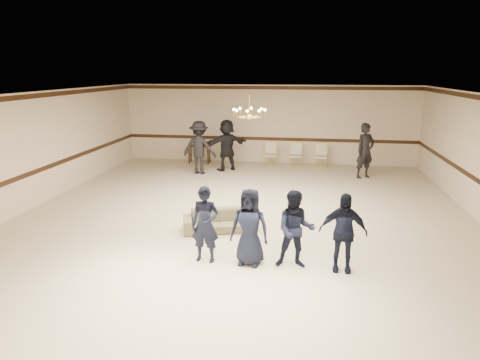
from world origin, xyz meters
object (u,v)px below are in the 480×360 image
object	(u,v)px
boy_b	(250,227)
adult_right	(365,151)
boy_c	(295,230)
adult_left	(199,148)
banquet_chair_mid	(296,156)
banquet_chair_left	(271,155)
console_table	(199,154)
settee	(219,220)
boy_d	(343,232)
banquet_chair_right	(321,156)
adult_mid	(227,145)
boy_a	(205,225)
chandelier	(249,105)

from	to	relation	value
boy_b	adult_right	xyz separation A→B (m)	(3.17, 7.50, 0.20)
boy_c	adult_left	size ratio (longest dim) A/B	0.79
banquet_chair_mid	adult_right	bearing A→B (deg)	-26.29
boy_b	banquet_chair_left	bearing A→B (deg)	98.85
console_table	boy_b	bearing A→B (deg)	-75.58
settee	adult_right	bearing A→B (deg)	37.58
boy_d	console_table	size ratio (longest dim) A/B	1.74
banquet_chair_left	banquet_chair_mid	world-z (taller)	same
boy_b	banquet_chair_right	bearing A→B (deg)	85.96
adult_left	banquet_chair_right	xyz separation A→B (m)	(4.53, 1.60, -0.51)
boy_b	adult_left	size ratio (longest dim) A/B	0.79
banquet_chair_left	adult_right	bearing A→B (deg)	-15.88
boy_b	boy_d	world-z (taller)	same
settee	banquet_chair_right	xyz separation A→B (m)	(2.66, 7.13, 0.22)
settee	banquet_chair_left	distance (m)	7.16
settee	banquet_chair_mid	world-z (taller)	banquet_chair_mid
adult_mid	console_table	bearing A→B (deg)	-73.78
boy_b	adult_left	distance (m)	7.74
banquet_chair_mid	banquet_chair_right	xyz separation A→B (m)	(1.00, 0.00, 0.00)
boy_a	boy_c	size ratio (longest dim) A/B	1.00
banquet_chair_left	chandelier	bearing A→B (deg)	-87.44
boy_c	boy_d	bearing A→B (deg)	-2.49
chandelier	adult_right	bearing A→B (deg)	47.15
banquet_chair_left	console_table	xyz separation A→B (m)	(-3.00, 0.20, -0.10)
boy_c	settee	bearing A→B (deg)	135.48
banquet_chair_mid	boy_c	bearing A→B (deg)	-87.26
adult_right	banquet_chair_left	bearing A→B (deg)	128.10
chandelier	adult_left	xyz separation A→B (m)	(-2.34, 3.64, -1.89)
boy_d	banquet_chair_left	bearing A→B (deg)	106.12
settee	banquet_chair_right	distance (m)	7.61
chandelier	settee	size ratio (longest dim) A/B	0.54
adult_right	banquet_chair_left	distance (m)	3.74
adult_left	console_table	distance (m)	1.96
boy_a	boy_b	distance (m)	0.90
boy_a	adult_left	world-z (taller)	adult_left
settee	banquet_chair_mid	bearing A→B (deg)	59.78
boy_d	adult_right	distance (m)	7.63
chandelier	settee	bearing A→B (deg)	-103.90
adult_right	console_table	world-z (taller)	adult_right
boy_c	settee	xyz separation A→B (m)	(-1.86, 1.67, -0.53)
adult_mid	banquet_chair_mid	world-z (taller)	adult_mid
boy_c	boy_d	world-z (taller)	same
adult_left	banquet_chair_mid	distance (m)	3.91
adult_left	boy_b	bearing A→B (deg)	119.30
adult_mid	banquet_chair_mid	distance (m)	2.83
adult_mid	banquet_chair_right	distance (m)	3.78
banquet_chair_right	console_table	size ratio (longest dim) A/B	1.06
adult_right	chandelier	bearing A→B (deg)	-164.25
boy_b	console_table	size ratio (longest dim) A/B	1.74
banquet_chair_right	console_table	distance (m)	5.00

